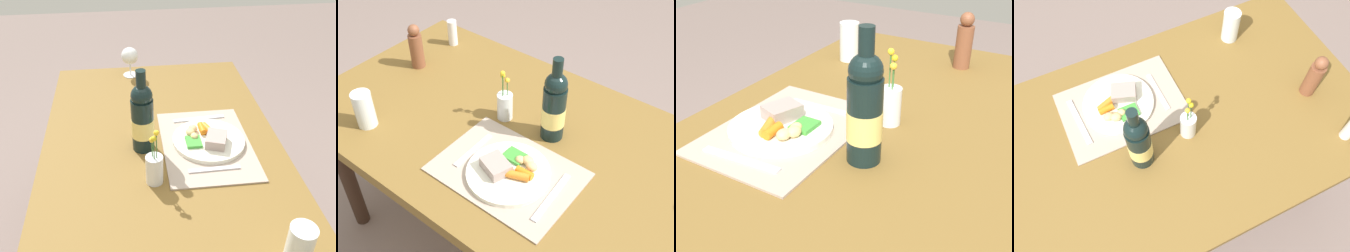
# 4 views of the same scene
# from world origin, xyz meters

# --- Properties ---
(dining_table) EXTENTS (1.60, 0.90, 0.73)m
(dining_table) POSITION_xyz_m (0.00, 0.00, 0.65)
(dining_table) COLOR brown
(dining_table) RESTS_ON ground_plane
(placemat) EXTENTS (0.46, 0.33, 0.01)m
(placemat) POSITION_xyz_m (0.09, -0.16, 0.73)
(placemat) COLOR tan
(placemat) RESTS_ON dining_table
(dinner_plate) EXTENTS (0.27, 0.27, 0.05)m
(dinner_plate) POSITION_xyz_m (0.10, -0.17, 0.75)
(dinner_plate) COLOR silver
(dinner_plate) RESTS_ON placemat
(fork) EXTENTS (0.02, 0.18, 0.00)m
(fork) POSITION_xyz_m (-0.05, -0.16, 0.74)
(fork) COLOR silver
(fork) RESTS_ON placemat
(knife) EXTENTS (0.03, 0.21, 0.00)m
(knife) POSITION_xyz_m (0.27, -0.17, 0.74)
(knife) COLOR silver
(knife) RESTS_ON placemat
(pepper_mill) EXTENTS (0.06, 0.06, 0.20)m
(pepper_mill) POSITION_xyz_m (-0.59, 0.09, 0.82)
(pepper_mill) COLOR brown
(pepper_mill) RESTS_ON dining_table
(flower_vase) EXTENTS (0.06, 0.06, 0.21)m
(flower_vase) POSITION_xyz_m (-0.08, 0.05, 0.79)
(flower_vase) COLOR silver
(flower_vase) RESTS_ON dining_table
(water_tumbler) EXTENTS (0.07, 0.07, 0.14)m
(water_tumbler) POSITION_xyz_m (-0.45, -0.29, 0.79)
(water_tumbler) COLOR silver
(water_tumbler) RESTS_ON dining_table
(wine_bottle) EXTENTS (0.08, 0.08, 0.32)m
(wine_bottle) POSITION_xyz_m (0.11, 0.07, 0.86)
(wine_bottle) COLOR black
(wine_bottle) RESTS_ON dining_table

